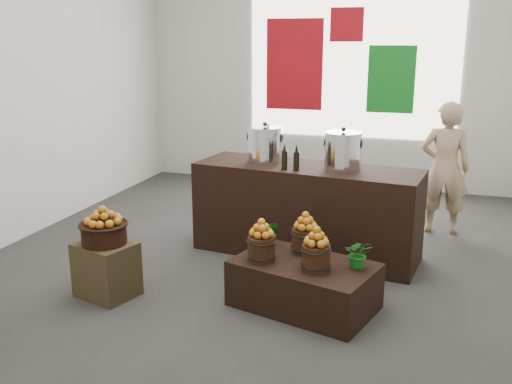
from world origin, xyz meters
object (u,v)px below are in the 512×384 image
(display_table, at_px, (304,285))
(stock_pot_left, at_px, (265,146))
(wicker_basket, at_px, (104,234))
(shopper, at_px, (445,168))
(stock_pot_center, at_px, (343,152))
(crate, at_px, (107,269))
(counter, at_px, (306,211))

(display_table, height_order, stock_pot_left, stock_pot_left)
(wicker_basket, xyz_separation_m, shopper, (2.92, 2.78, 0.20))
(stock_pot_left, distance_m, stock_pot_center, 0.87)
(crate, distance_m, display_table, 1.80)
(display_table, xyz_separation_m, counter, (-0.27, 1.27, 0.28))
(wicker_basket, distance_m, stock_pot_center, 2.49)
(display_table, height_order, stock_pot_center, stock_pot_center)
(wicker_basket, distance_m, shopper, 4.04)
(shopper, bearing_deg, stock_pot_left, 29.64)
(crate, height_order, counter, counter)
(wicker_basket, bearing_deg, counter, 46.32)
(crate, relative_size, wicker_basket, 1.25)
(counter, distance_m, shopper, 1.88)
(stock_pot_left, bearing_deg, crate, -121.87)
(wicker_basket, bearing_deg, shopper, 43.53)
(wicker_basket, bearing_deg, crate, 0.00)
(wicker_basket, xyz_separation_m, stock_pot_center, (1.89, 1.53, 0.57))
(counter, distance_m, stock_pot_left, 0.84)
(counter, bearing_deg, crate, -126.25)
(crate, relative_size, display_table, 0.42)
(wicker_basket, distance_m, counter, 2.19)
(display_table, distance_m, shopper, 2.79)
(crate, xyz_separation_m, stock_pot_center, (1.89, 1.53, 0.92))
(stock_pot_left, bearing_deg, shopper, 30.83)
(crate, bearing_deg, shopper, 43.53)
(crate, bearing_deg, display_table, 9.79)
(crate, distance_m, wicker_basket, 0.34)
(wicker_basket, height_order, stock_pot_center, stock_pot_center)
(wicker_basket, height_order, stock_pot_left, stock_pot_left)
(stock_pot_center, xyz_separation_m, shopper, (1.04, 1.25, -0.37))
(crate, bearing_deg, wicker_basket, 0.00)
(crate, height_order, shopper, shopper)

